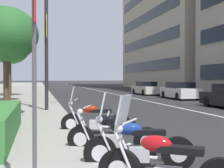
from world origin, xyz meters
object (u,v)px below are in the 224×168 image
(parking_sign_by_curb, at_px, (35,73))
(street_tree_far_plaza, at_px, (9,41))
(motorcycle_under_tarp, at_px, (137,147))
(motorcycle_far_end_row, at_px, (94,120))
(motorcycle_by_sign_pole, at_px, (113,136))
(street_tree_mid_sidewalk, at_px, (10,48))
(motorcycle_mid_row, at_px, (165,168))
(street_lamp_with_banners, at_px, (54,9))
(street_tree_by_lamp_post, at_px, (6,35))
(car_far_down_avenue, at_px, (180,91))
(car_lead_in_lane, at_px, (146,89))

(parking_sign_by_curb, bearing_deg, street_tree_far_plaza, 6.16)
(motorcycle_under_tarp, xyz_separation_m, motorcycle_far_end_row, (3.87, 0.12, -0.00))
(motorcycle_by_sign_pole, distance_m, street_tree_mid_sidewalk, 22.86)
(motorcycle_mid_row, relative_size, motorcycle_by_sign_pole, 0.88)
(street_lamp_with_banners, height_order, street_tree_by_lamp_post, street_lamp_with_banners)
(street_tree_by_lamp_post, bearing_deg, motorcycle_mid_row, -161.32)
(car_far_down_avenue, height_order, car_lead_in_lane, car_far_down_avenue)
(motorcycle_by_sign_pole, xyz_separation_m, street_tree_far_plaza, (15.11, 3.62, 3.84))
(car_far_down_avenue, xyz_separation_m, car_lead_in_lane, (6.87, 0.49, -0.03))
(motorcycle_by_sign_pole, distance_m, motorcycle_far_end_row, 2.55)
(motorcycle_mid_row, relative_size, street_tree_mid_sidewalk, 0.31)
(motorcycle_by_sign_pole, bearing_deg, motorcycle_far_end_row, -67.22)
(motorcycle_under_tarp, distance_m, car_far_down_avenue, 20.34)
(car_lead_in_lane, bearing_deg, parking_sign_by_curb, 155.81)
(motorcycle_mid_row, bearing_deg, street_tree_mid_sidewalk, -44.73)
(motorcycle_mid_row, xyz_separation_m, street_tree_mid_sidewalk, (24.89, 4.24, 4.02))
(car_far_down_avenue, bearing_deg, motorcycle_far_end_row, 146.65)
(parking_sign_by_curb, relative_size, street_tree_by_lamp_post, 0.62)
(car_far_down_avenue, relative_size, street_tree_by_lamp_post, 0.98)
(car_far_down_avenue, height_order, street_tree_mid_sidewalk, street_tree_mid_sidewalk)
(car_lead_in_lane, distance_m, parking_sign_by_curb, 28.23)
(street_lamp_with_banners, bearing_deg, motorcycle_by_sign_pole, -174.36)
(motorcycle_under_tarp, xyz_separation_m, motorcycle_by_sign_pole, (1.31, 0.16, -0.02))
(motorcycle_by_sign_pole, relative_size, street_lamp_with_banners, 0.24)
(motorcycle_mid_row, height_order, street_tree_mid_sidewalk, street_tree_mid_sidewalk)
(motorcycle_far_end_row, distance_m, car_lead_in_lane, 22.87)
(street_tree_far_plaza, bearing_deg, parking_sign_by_curb, -173.84)
(motorcycle_under_tarp, relative_size, motorcycle_far_end_row, 0.97)
(street_tree_mid_sidewalk, bearing_deg, motorcycle_under_tarp, -169.62)
(street_tree_far_plaza, bearing_deg, street_lamp_with_banners, -156.44)
(car_far_down_avenue, xyz_separation_m, street_lamp_with_banners, (-7.76, 10.72, 4.56))
(motorcycle_by_sign_pole, distance_m, parking_sign_by_curb, 3.35)
(motorcycle_under_tarp, distance_m, street_tree_mid_sidewalk, 24.16)
(motorcycle_mid_row, relative_size, street_tree_by_lamp_post, 0.40)
(motorcycle_under_tarp, distance_m, street_lamp_with_banners, 11.24)
(street_tree_far_plaza, distance_m, street_tree_mid_sidewalk, 7.03)
(car_lead_in_lane, relative_size, street_lamp_with_banners, 0.52)
(motorcycle_mid_row, bearing_deg, motorcycle_under_tarp, -56.44)
(street_lamp_with_banners, height_order, street_tree_mid_sidewalk, street_lamp_with_banners)
(motorcycle_far_end_row, distance_m, parking_sign_by_curb, 5.53)
(motorcycle_far_end_row, bearing_deg, street_lamp_with_banners, -67.74)
(motorcycle_far_end_row, xyz_separation_m, street_tree_far_plaza, (12.56, 3.66, 3.82))
(car_lead_in_lane, height_order, street_lamp_with_banners, street_lamp_with_banners)
(street_tree_mid_sidewalk, bearing_deg, motorcycle_far_end_row, -167.96)
(street_tree_mid_sidewalk, bearing_deg, street_tree_far_plaza, -175.77)
(parking_sign_by_curb, bearing_deg, street_tree_by_lamp_post, 7.98)
(parking_sign_by_curb, bearing_deg, car_far_down_avenue, -31.23)
(street_tree_mid_sidewalk, bearing_deg, car_lead_in_lane, -84.43)
(street_lamp_with_banners, bearing_deg, motorcycle_mid_row, -175.18)
(car_lead_in_lane, relative_size, street_tree_far_plaza, 0.84)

